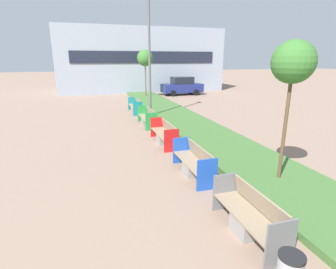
# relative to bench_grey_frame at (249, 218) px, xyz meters

# --- Properties ---
(planter_grass_strip) EXTENTS (2.80, 120.00, 0.18)m
(planter_grass_strip) POSITION_rel_bench_grey_frame_xyz_m (2.26, 5.23, -0.28)
(planter_grass_strip) COLOR #426B33
(planter_grass_strip) RESTS_ON ground
(building_backdrop) EXTENTS (18.31, 7.80, 6.94)m
(building_backdrop) POSITION_rel_bench_grey_frame_xyz_m (3.06, 28.11, 3.10)
(building_backdrop) COLOR #939EAD
(building_backdrop) RESTS_ON ground
(bench_grey_frame) EXTENTS (0.65, 2.04, 0.94)m
(bench_grey_frame) POSITION_rel_bench_grey_frame_xyz_m (0.00, 0.00, 0.00)
(bench_grey_frame) COLOR gray
(bench_grey_frame) RESTS_ON ground
(bench_blue_frame) EXTENTS (0.65, 2.20, 0.94)m
(bench_blue_frame) POSITION_rel_bench_grey_frame_xyz_m (0.00, 3.09, 0.00)
(bench_blue_frame) COLOR gray
(bench_blue_frame) RESTS_ON ground
(bench_red_frame) EXTENTS (0.65, 2.37, 0.94)m
(bench_red_frame) POSITION_rel_bench_grey_frame_xyz_m (0.00, 6.50, 0.01)
(bench_red_frame) COLOR gray
(bench_red_frame) RESTS_ON ground
(bench_green_frame) EXTENTS (0.65, 2.28, 0.94)m
(bench_green_frame) POSITION_rel_bench_grey_frame_xyz_m (0.00, 9.95, 0.01)
(bench_green_frame) COLOR gray
(bench_green_frame) RESTS_ON ground
(bench_teal_frame) EXTENTS (0.65, 2.31, 0.94)m
(bench_teal_frame) POSITION_rel_bench_grey_frame_xyz_m (0.00, 13.80, 0.01)
(bench_teal_frame) COLOR gray
(bench_teal_frame) RESTS_ON ground
(street_lamp_post) EXTENTS (0.24, 0.44, 8.14)m
(street_lamp_post) POSITION_rel_bench_grey_frame_xyz_m (0.61, 11.82, 4.09)
(street_lamp_post) COLOR #56595B
(street_lamp_post) RESTS_ON ground
(sapling_tree_near) EXTENTS (1.15, 1.15, 4.09)m
(sapling_tree_near) POSITION_rel_bench_grey_frame_xyz_m (2.23, 1.81, 3.11)
(sapling_tree_near) COLOR brown
(sapling_tree_near) RESTS_ON ground
(sapling_tree_far) EXTENTS (1.50, 1.50, 4.46)m
(sapling_tree_far) POSITION_rel_bench_grey_frame_xyz_m (2.23, 20.72, 3.32)
(sapling_tree_far) COLOR brown
(sapling_tree_far) RESTS_ON ground
(parked_car_distant) EXTENTS (4.26, 2.00, 1.86)m
(parked_car_distant) POSITION_rel_bench_grey_frame_xyz_m (6.33, 21.89, 0.55)
(parked_car_distant) COLOR navy
(parked_car_distant) RESTS_ON ground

